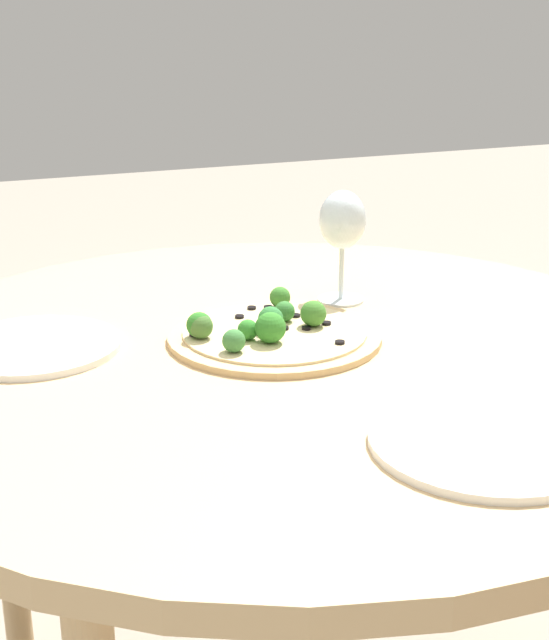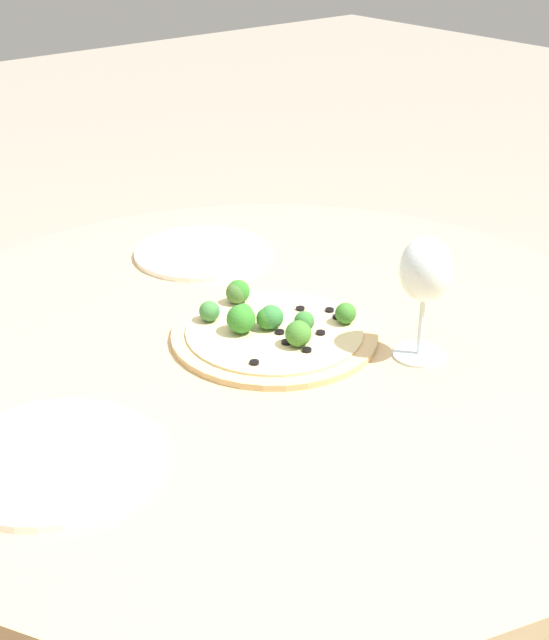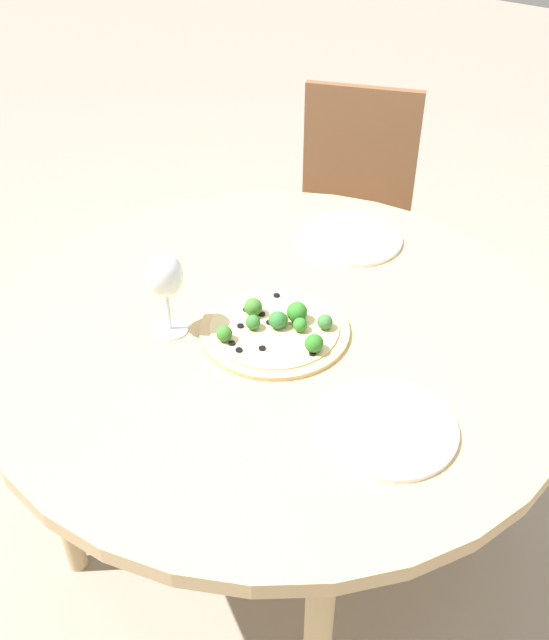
{
  "view_description": "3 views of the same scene",
  "coord_description": "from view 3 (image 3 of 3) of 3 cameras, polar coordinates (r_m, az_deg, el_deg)",
  "views": [
    {
      "loc": [
        -1.1,
        0.5,
        1.2
      ],
      "look_at": [
        0.02,
        0.01,
        0.78
      ],
      "focal_mm": 50.0,
      "sensor_mm": 36.0,
      "label": 1
    },
    {
      "loc": [
        -0.74,
        -0.91,
        1.4
      ],
      "look_at": [
        0.02,
        0.01,
        0.78
      ],
      "focal_mm": 50.0,
      "sensor_mm": 36.0,
      "label": 2
    },
    {
      "loc": [
        0.94,
        0.72,
        1.68
      ],
      "look_at": [
        0.02,
        0.01,
        0.78
      ],
      "focal_mm": 40.0,
      "sensor_mm": 36.0,
      "label": 3
    }
  ],
  "objects": [
    {
      "name": "dining_table",
      "position": [
        1.54,
        0.24,
        -2.28
      ],
      "size": [
        1.22,
        1.22,
        0.75
      ],
      "color": "tan",
      "rests_on": "ground_plane"
    },
    {
      "name": "plate_near",
      "position": [
        1.29,
        9.09,
        -8.48
      ],
      "size": [
        0.25,
        0.25,
        0.01
      ],
      "color": "white",
      "rests_on": "dining_table"
    },
    {
      "name": "wine_glass",
      "position": [
        1.43,
        -8.77,
        3.37
      ],
      "size": [
        0.08,
        0.08,
        0.19
      ],
      "color": "silver",
      "rests_on": "dining_table"
    },
    {
      "name": "plate_far",
      "position": [
        1.8,
        6.08,
        6.52
      ],
      "size": [
        0.26,
        0.26,
        0.01
      ],
      "color": "white",
      "rests_on": "dining_table"
    },
    {
      "name": "pizza",
      "position": [
        1.47,
        0.21,
        -0.6
      ],
      "size": [
        0.31,
        0.31,
        0.06
      ],
      "color": "tan",
      "rests_on": "dining_table"
    },
    {
      "name": "chair",
      "position": [
        2.44,
        6.06,
        7.8
      ],
      "size": [
        0.52,
        0.52,
        0.9
      ],
      "rotation": [
        0.0,
        0.0,
        -4.32
      ],
      "color": "brown",
      "rests_on": "ground_plane"
    },
    {
      "name": "ground_plane",
      "position": [
        2.05,
        0.19,
        -17.29
      ],
      "size": [
        12.0,
        12.0,
        0.0
      ],
      "primitive_type": "plane",
      "color": "gray"
    }
  ]
}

